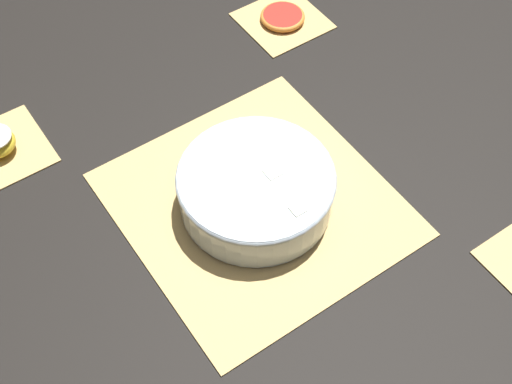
% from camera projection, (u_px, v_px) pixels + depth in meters
% --- Properties ---
extents(ground_plane, '(6.00, 6.00, 0.00)m').
position_uv_depth(ground_plane, '(256.00, 205.00, 1.17)').
color(ground_plane, black).
extents(bamboo_mat_center, '(0.43, 0.42, 0.01)m').
position_uv_depth(bamboo_mat_center, '(256.00, 204.00, 1.17)').
color(bamboo_mat_center, tan).
rests_on(bamboo_mat_center, ground_plane).
extents(coaster_mat_near_left, '(0.16, 0.16, 0.01)m').
position_uv_depth(coaster_mat_near_left, '(0.00, 151.00, 1.24)').
color(coaster_mat_near_left, tan).
rests_on(coaster_mat_near_left, ground_plane).
extents(coaster_mat_far_left, '(0.16, 0.16, 0.01)m').
position_uv_depth(coaster_mat_far_left, '(282.00, 20.00, 1.44)').
color(coaster_mat_far_left, tan).
rests_on(coaster_mat_far_left, ground_plane).
extents(fruit_salad_bowl, '(0.25, 0.25, 0.08)m').
position_uv_depth(fruit_salad_bowl, '(256.00, 187.00, 1.14)').
color(fruit_salad_bowl, silver).
rests_on(fruit_salad_bowl, bamboo_mat_center).
extents(grapefruit_slice, '(0.09, 0.09, 0.01)m').
position_uv_depth(grapefruit_slice, '(283.00, 17.00, 1.44)').
color(grapefruit_slice, red).
rests_on(grapefruit_slice, coaster_mat_far_left).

